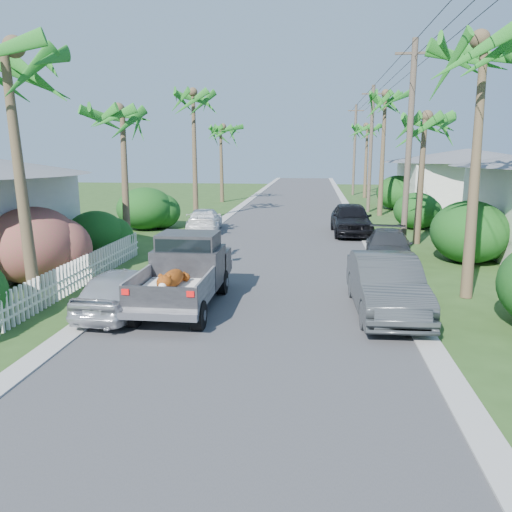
# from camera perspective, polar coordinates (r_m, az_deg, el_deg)

# --- Properties ---
(ground) EXTENTS (120.00, 120.00, 0.00)m
(ground) POSITION_cam_1_polar(r_m,az_deg,el_deg) (10.66, -2.52, -12.56)
(ground) COLOR #2A481B
(ground) RESTS_ON ground
(road) EXTENTS (8.00, 100.00, 0.02)m
(road) POSITION_cam_1_polar(r_m,az_deg,el_deg) (34.89, 3.96, 4.61)
(road) COLOR #38383A
(road) RESTS_ON ground
(curb_left) EXTENTS (0.60, 100.00, 0.06)m
(curb_left) POSITION_cam_1_polar(r_m,az_deg,el_deg) (35.35, -3.04, 4.74)
(curb_left) COLOR #A5A39E
(curb_left) RESTS_ON ground
(curb_right) EXTENTS (0.60, 100.00, 0.06)m
(curb_right) POSITION_cam_1_polar(r_m,az_deg,el_deg) (34.96, 11.04, 4.46)
(curb_right) COLOR #A5A39E
(curb_right) RESTS_ON ground
(pickup_truck) EXTENTS (1.98, 5.12, 2.06)m
(pickup_truck) POSITION_cam_1_polar(r_m,az_deg,el_deg) (14.75, -7.91, -1.56)
(pickup_truck) COLOR black
(pickup_truck) RESTS_ON ground
(parked_car_rn) EXTENTS (1.87, 4.90, 1.60)m
(parked_car_rn) POSITION_cam_1_polar(r_m,az_deg,el_deg) (14.16, 14.63, -3.29)
(parked_car_rn) COLOR #34383A
(parked_car_rn) RESTS_ON ground
(parked_car_rm) EXTENTS (2.28, 4.58, 1.28)m
(parked_car_rm) POSITION_cam_1_polar(r_m,az_deg,el_deg) (20.70, 14.89, 0.99)
(parked_car_rm) COLOR #2C2E31
(parked_car_rm) RESTS_ON ground
(parked_car_rf) EXTENTS (2.17, 5.04, 1.70)m
(parked_car_rf) POSITION_cam_1_polar(r_m,az_deg,el_deg) (27.34, 10.81, 4.18)
(parked_car_rf) COLOR black
(parked_car_rf) RESTS_ON ground
(parked_car_ln) EXTENTS (1.71, 3.90, 1.31)m
(parked_car_ln) POSITION_cam_1_polar(r_m,az_deg,el_deg) (14.24, -14.98, -3.82)
(parked_car_ln) COLOR #B9BBC1
(parked_car_ln) RESTS_ON ground
(parked_car_lf) EXTENTS (2.29, 4.55, 1.27)m
(parked_car_lf) POSITION_cam_1_polar(r_m,az_deg,el_deg) (28.14, -5.88, 4.10)
(parked_car_lf) COLOR white
(parked_car_lf) RESTS_ON ground
(palm_l_a) EXTENTS (4.40, 4.40, 8.20)m
(palm_l_a) POSITION_cam_1_polar(r_m,az_deg,el_deg) (15.00, -26.51, 20.39)
(palm_l_a) COLOR brown
(palm_l_a) RESTS_ON ground
(palm_l_b) EXTENTS (4.40, 4.40, 7.40)m
(palm_l_b) POSITION_cam_1_polar(r_m,az_deg,el_deg) (23.21, -15.16, 15.78)
(palm_l_b) COLOR brown
(palm_l_b) RESTS_ON ground
(palm_l_c) EXTENTS (4.40, 4.40, 9.20)m
(palm_l_c) POSITION_cam_1_polar(r_m,az_deg,el_deg) (32.66, -7.21, 17.94)
(palm_l_c) COLOR brown
(palm_l_c) RESTS_ON ground
(palm_l_d) EXTENTS (4.40, 4.40, 7.70)m
(palm_l_d) POSITION_cam_1_polar(r_m,az_deg,el_deg) (44.37, -4.04, 14.47)
(palm_l_d) COLOR brown
(palm_l_d) RESTS_ON ground
(palm_r_a) EXTENTS (4.40, 4.40, 8.70)m
(palm_r_a) POSITION_cam_1_polar(r_m,az_deg,el_deg) (16.56, 24.87, 21.33)
(palm_r_a) COLOR brown
(palm_r_a) RESTS_ON ground
(palm_r_b) EXTENTS (4.40, 4.40, 7.20)m
(palm_r_b) POSITION_cam_1_polar(r_m,az_deg,el_deg) (25.14, 18.75, 14.79)
(palm_r_b) COLOR brown
(palm_r_b) RESTS_ON ground
(palm_r_c) EXTENTS (4.40, 4.40, 9.40)m
(palm_r_c) POSITION_cam_1_polar(r_m,az_deg,el_deg) (36.07, 14.60, 17.40)
(palm_r_c) COLOR brown
(palm_r_c) RESTS_ON ground
(palm_r_d) EXTENTS (4.40, 4.40, 8.00)m
(palm_r_d) POSITION_cam_1_polar(r_m,az_deg,el_deg) (49.88, 12.64, 14.27)
(palm_r_d) COLOR brown
(palm_r_d) RESTS_ON ground
(shrub_l_b) EXTENTS (3.00, 3.30, 2.60)m
(shrub_l_b) POSITION_cam_1_polar(r_m,az_deg,el_deg) (18.44, -24.07, 1.13)
(shrub_l_b) COLOR #C31B4D
(shrub_l_b) RESTS_ON ground
(shrub_l_c) EXTENTS (2.40, 2.64, 2.00)m
(shrub_l_c) POSITION_cam_1_polar(r_m,az_deg,el_deg) (21.80, -17.82, 2.31)
(shrub_l_c) COLOR #113E15
(shrub_l_c) RESTS_ON ground
(shrub_l_d) EXTENTS (3.20, 3.52, 2.40)m
(shrub_l_d) POSITION_cam_1_polar(r_m,az_deg,el_deg) (29.37, -12.54, 5.32)
(shrub_l_d) COLOR #113E15
(shrub_l_d) RESTS_ON ground
(shrub_r_b) EXTENTS (3.00, 3.30, 2.50)m
(shrub_r_b) POSITION_cam_1_polar(r_m,az_deg,el_deg) (21.74, 23.19, 2.56)
(shrub_r_b) COLOR #113E15
(shrub_r_b) RESTS_ON ground
(shrub_r_c) EXTENTS (2.60, 2.86, 2.10)m
(shrub_r_c) POSITION_cam_1_polar(r_m,az_deg,el_deg) (30.36, 17.87, 4.95)
(shrub_r_c) COLOR #113E15
(shrub_r_c) RESTS_ON ground
(shrub_r_d) EXTENTS (3.20, 3.52, 2.60)m
(shrub_r_d) POSITION_cam_1_polar(r_m,az_deg,el_deg) (40.22, 15.88, 6.99)
(shrub_r_d) COLOR #113E15
(shrub_r_d) RESTS_ON ground
(picket_fence) EXTENTS (0.10, 11.00, 1.00)m
(picket_fence) POSITION_cam_1_polar(r_m,az_deg,el_deg) (17.32, -19.54, -1.86)
(picket_fence) COLOR white
(picket_fence) RESTS_ON ground
(house_right_far) EXTENTS (9.00, 8.00, 4.60)m
(house_right_far) POSITION_cam_1_polar(r_m,az_deg,el_deg) (41.26, 22.87, 7.78)
(house_right_far) COLOR silver
(house_right_far) RESTS_ON ground
(utility_pole_b) EXTENTS (1.60, 0.26, 9.00)m
(utility_pole_b) POSITION_cam_1_polar(r_m,az_deg,el_deg) (22.94, 17.08, 11.85)
(utility_pole_b) COLOR brown
(utility_pole_b) RESTS_ON ground
(utility_pole_c) EXTENTS (1.60, 0.26, 9.00)m
(utility_pole_c) POSITION_cam_1_polar(r_m,az_deg,el_deg) (37.80, 12.98, 11.87)
(utility_pole_c) COLOR brown
(utility_pole_c) RESTS_ON ground
(utility_pole_d) EXTENTS (1.60, 0.26, 9.00)m
(utility_pole_d) POSITION_cam_1_polar(r_m,az_deg,el_deg) (52.74, 11.20, 11.86)
(utility_pole_d) COLOR brown
(utility_pole_d) RESTS_ON ground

